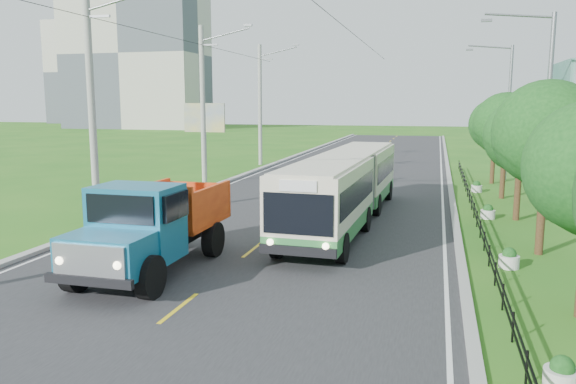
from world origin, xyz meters
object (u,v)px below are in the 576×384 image
at_px(tree_back, 496,127).
at_px(planter_near, 509,259).
at_px(planter_front, 562,376).
at_px(planter_far, 477,187).
at_px(bus, 346,183).
at_px(tree_fifth, 506,128).
at_px(billboard_right, 558,100).
at_px(planter_mid, 488,212).
at_px(pole_mid, 203,105).
at_px(tree_third, 548,139).
at_px(tree_fourth, 522,140).
at_px(billboard_left, 205,122).
at_px(pole_near, 92,106).
at_px(dump_truck, 153,221).
at_px(streetlight_mid, 544,110).
at_px(pole_far, 260,104).
at_px(streetlight_far, 506,108).

distance_m(tree_back, planter_near, 20.46).
relative_size(planter_front, planter_far, 1.00).
bearing_deg(bus, tree_back, 65.18).
bearing_deg(tree_fifth, billboard_right, -3.30).
bearing_deg(planter_front, planter_mid, 90.00).
relative_size(tree_back, planter_near, 8.21).
relative_size(pole_mid, bus, 0.65).
bearing_deg(tree_third, tree_fourth, 90.00).
bearing_deg(tree_back, billboard_left, -173.69).
distance_m(pole_near, planter_far, 21.83).
height_order(billboard_left, dump_truck, billboard_left).
height_order(tree_third, planter_far, tree_third).
distance_m(streetlight_mid, planter_front, 16.78).
bearing_deg(billboard_left, planter_far, -6.31).
relative_size(pole_far, planter_near, 14.93).
relative_size(planter_near, billboard_right, 0.09).
bearing_deg(billboard_left, tree_third, -39.33).
relative_size(pole_near, pole_far, 1.00).
xyz_separation_m(pole_near, tree_fourth, (18.12, 5.14, -1.51)).
xyz_separation_m(tree_back, streetlight_far, (0.79, 1.86, 1.25)).
distance_m(tree_fifth, streetlight_far, 7.97).
distance_m(pole_near, tree_third, 18.17).
distance_m(tree_fourth, streetlight_mid, 1.54).
distance_m(tree_fifth, streetlight_mid, 6.28).
height_order(tree_back, billboard_right, billboard_right).
relative_size(planter_far, bus, 0.04).
height_order(tree_third, tree_back, tree_third).
height_order(tree_fourth, planter_mid, tree_fourth).
bearing_deg(billboard_right, pole_near, -151.86).
bearing_deg(tree_third, dump_truck, -156.15).
bearing_deg(pole_near, tree_fifth, 31.59).
bearing_deg(planter_mid, planter_front, -90.00).
xyz_separation_m(bus, dump_truck, (-4.65, -8.63, -0.18)).
distance_m(planter_mid, billboard_left, 20.99).
height_order(pole_near, dump_truck, pole_near).
distance_m(pole_mid, planter_far, 17.56).
xyz_separation_m(tree_fourth, tree_fifth, (0.00, 6.00, 0.27)).
xyz_separation_m(tree_third, tree_fifth, (-0.00, 12.00, -0.13)).
relative_size(planter_front, billboard_left, 0.13).
height_order(pole_near, tree_fourth, pole_near).
xyz_separation_m(pole_mid, dump_truck, (6.07, -18.18, -3.49)).
height_order(tree_back, planter_front, tree_back).
distance_m(pole_mid, billboard_left, 3.47).
relative_size(pole_far, billboard_right, 1.37).
bearing_deg(tree_fourth, pole_mid, 159.26).
height_order(tree_fifth, planter_mid, tree_fifth).
xyz_separation_m(streetlight_mid, planter_far, (-2.04, 8.00, -4.62)).
distance_m(pole_near, dump_truck, 9.34).
xyz_separation_m(streetlight_far, planter_near, (-2.04, -22.00, -4.62)).
bearing_deg(planter_front, billboard_right, 80.45).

